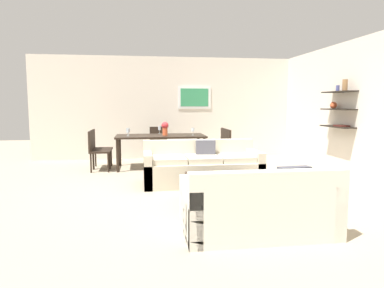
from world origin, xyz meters
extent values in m
plane|color=tan|center=(0.00, 0.00, 0.00)|extent=(18.00, 18.00, 0.00)
cube|color=silver|center=(0.30, 3.53, 1.35)|extent=(8.40, 0.06, 2.70)
cube|color=white|center=(0.36, 3.48, 1.63)|extent=(0.89, 0.02, 0.60)
cube|color=#338C59|center=(0.36, 3.47, 1.63)|extent=(0.76, 0.01, 0.48)
cube|color=silver|center=(3.03, 0.60, 1.35)|extent=(0.06, 8.20, 2.70)
cube|color=black|center=(2.86, 0.68, 1.70)|extent=(0.28, 0.90, 0.02)
cube|color=black|center=(2.86, 0.68, 1.35)|extent=(0.28, 0.90, 0.02)
cube|color=black|center=(2.86, 0.68, 1.00)|extent=(0.28, 0.90, 0.02)
cylinder|color=olive|center=(2.86, 0.48, 1.82)|extent=(0.10, 0.10, 0.22)
sphere|color=#D85933|center=(2.86, 0.86, 1.43)|extent=(0.14, 0.14, 0.14)
cylinder|color=#4C518C|center=(2.86, 0.73, 1.77)|extent=(0.07, 0.07, 0.12)
cube|color=#4C1E19|center=(2.86, 0.53, 1.03)|extent=(0.20, 0.28, 0.03)
cube|color=beige|center=(0.01, 0.30, 0.21)|extent=(2.11, 0.90, 0.42)
cube|color=beige|center=(0.01, 0.67, 0.60)|extent=(2.11, 0.16, 0.36)
cube|color=beige|center=(-0.98, 0.30, 0.30)|extent=(0.14, 0.90, 0.60)
cube|color=beige|center=(0.99, 0.30, 0.30)|extent=(0.14, 0.90, 0.60)
cube|color=beige|center=(-0.60, 0.26, 0.47)|extent=(0.59, 0.70, 0.10)
cube|color=beige|center=(0.01, 0.26, 0.47)|extent=(0.59, 0.70, 0.10)
cube|color=beige|center=(0.62, 0.26, 0.47)|extent=(0.59, 0.70, 0.10)
cube|color=#4C4C56|center=(0.11, 0.49, 0.60)|extent=(0.37, 0.15, 0.36)
cube|color=silver|center=(0.20, -2.17, 0.21)|extent=(1.67, 0.90, 0.42)
cube|color=silver|center=(0.20, -2.54, 0.60)|extent=(1.67, 0.16, 0.36)
cube|color=silver|center=(0.97, -2.17, 0.30)|extent=(0.14, 0.90, 0.60)
cube|color=silver|center=(-0.56, -2.17, 0.30)|extent=(0.14, 0.90, 0.60)
cube|color=silver|center=(0.55, -2.13, 0.47)|extent=(0.68, 0.70, 0.10)
cube|color=silver|center=(-0.14, -2.13, 0.47)|extent=(0.68, 0.70, 0.10)
cube|color=#4C4C56|center=(0.56, -2.36, 0.60)|extent=(0.37, 0.17, 0.36)
cube|color=#38281E|center=(0.13, -0.92, 0.19)|extent=(1.05, 0.98, 0.38)
cylinder|color=#99844C|center=(0.09, -0.86, 0.41)|extent=(0.28, 0.28, 0.06)
torus|color=#99844C|center=(0.09, -0.86, 0.44)|extent=(0.29, 0.29, 0.02)
cube|color=black|center=(-0.64, 2.06, 0.73)|extent=(2.01, 0.94, 0.04)
cylinder|color=black|center=(-1.59, 1.65, 0.35)|extent=(0.06, 0.06, 0.71)
cylinder|color=black|center=(0.30, 1.65, 0.35)|extent=(0.06, 0.06, 0.71)
cylinder|color=black|center=(-1.59, 2.47, 0.35)|extent=(0.06, 0.06, 0.71)
cylinder|color=black|center=(0.30, 2.47, 0.35)|extent=(0.06, 0.06, 0.71)
cube|color=black|center=(0.68, 1.85, 0.43)|extent=(0.44, 0.44, 0.04)
cube|color=black|center=(0.88, 1.85, 0.67)|extent=(0.04, 0.44, 0.43)
cylinder|color=black|center=(0.50, 2.03, 0.21)|extent=(0.04, 0.04, 0.41)
cylinder|color=black|center=(0.50, 1.67, 0.21)|extent=(0.04, 0.04, 0.41)
cylinder|color=black|center=(0.86, 2.03, 0.21)|extent=(0.04, 0.04, 0.41)
cylinder|color=black|center=(0.86, 1.67, 0.21)|extent=(0.04, 0.04, 0.41)
cube|color=black|center=(-1.97, 2.27, 0.43)|extent=(0.44, 0.44, 0.04)
cube|color=black|center=(-2.17, 2.27, 0.67)|extent=(0.04, 0.44, 0.43)
cylinder|color=black|center=(-1.79, 2.09, 0.21)|extent=(0.04, 0.04, 0.41)
cylinder|color=black|center=(-1.79, 2.45, 0.21)|extent=(0.04, 0.04, 0.41)
cylinder|color=black|center=(-2.15, 2.09, 0.21)|extent=(0.04, 0.04, 0.41)
cylinder|color=black|center=(-2.15, 2.45, 0.21)|extent=(0.04, 0.04, 0.41)
cube|color=black|center=(-1.97, 1.85, 0.43)|extent=(0.44, 0.44, 0.04)
cube|color=black|center=(-2.17, 1.85, 0.67)|extent=(0.04, 0.44, 0.43)
cylinder|color=black|center=(-1.79, 1.67, 0.21)|extent=(0.04, 0.04, 0.41)
cylinder|color=black|center=(-1.79, 2.03, 0.21)|extent=(0.04, 0.04, 0.41)
cylinder|color=black|center=(-2.15, 1.67, 0.21)|extent=(0.04, 0.04, 0.41)
cylinder|color=black|center=(-2.15, 2.03, 0.21)|extent=(0.04, 0.04, 0.41)
cube|color=black|center=(-0.64, 2.85, 0.43)|extent=(0.44, 0.44, 0.04)
cube|color=black|center=(-0.64, 3.05, 0.67)|extent=(0.44, 0.04, 0.43)
cylinder|color=black|center=(-0.82, 2.67, 0.21)|extent=(0.04, 0.04, 0.41)
cylinder|color=black|center=(-0.46, 2.67, 0.21)|extent=(0.04, 0.04, 0.41)
cylinder|color=black|center=(-0.82, 3.03, 0.21)|extent=(0.04, 0.04, 0.41)
cylinder|color=black|center=(-0.46, 3.03, 0.21)|extent=(0.04, 0.04, 0.41)
cube|color=black|center=(0.68, 2.27, 0.43)|extent=(0.44, 0.44, 0.04)
cube|color=black|center=(0.88, 2.27, 0.67)|extent=(0.04, 0.44, 0.43)
cylinder|color=black|center=(0.50, 2.45, 0.21)|extent=(0.04, 0.04, 0.41)
cylinder|color=black|center=(0.50, 2.09, 0.21)|extent=(0.04, 0.04, 0.41)
cylinder|color=black|center=(0.86, 2.45, 0.21)|extent=(0.04, 0.04, 0.41)
cylinder|color=black|center=(0.86, 2.09, 0.21)|extent=(0.04, 0.04, 0.41)
cylinder|color=silver|center=(-0.64, 2.47, 0.75)|extent=(0.06, 0.06, 0.01)
cylinder|color=silver|center=(-0.64, 2.47, 0.80)|extent=(0.01, 0.01, 0.08)
cylinder|color=silver|center=(-0.64, 2.47, 0.89)|extent=(0.06, 0.06, 0.10)
cylinder|color=silver|center=(0.08, 1.94, 0.75)|extent=(0.06, 0.06, 0.01)
cylinder|color=silver|center=(0.08, 1.94, 0.80)|extent=(0.01, 0.01, 0.08)
cylinder|color=silver|center=(0.08, 1.94, 0.88)|extent=(0.07, 0.07, 0.08)
cylinder|color=silver|center=(-1.37, 2.17, 0.75)|extent=(0.06, 0.06, 0.01)
cylinder|color=silver|center=(-1.37, 2.17, 0.79)|extent=(0.01, 0.01, 0.07)
cylinder|color=silver|center=(-1.37, 2.17, 0.87)|extent=(0.08, 0.08, 0.08)
cylinder|color=silver|center=(-1.37, 1.94, 0.75)|extent=(0.06, 0.06, 0.01)
cylinder|color=silver|center=(-1.37, 1.94, 0.79)|extent=(0.01, 0.01, 0.07)
cylinder|color=silver|center=(-1.37, 1.94, 0.87)|extent=(0.06, 0.06, 0.08)
cylinder|color=#D85933|center=(-0.54, 2.01, 0.83)|extent=(0.12, 0.12, 0.17)
sphere|color=red|center=(-0.54, 2.01, 0.98)|extent=(0.16, 0.16, 0.16)
camera|label=1|loc=(-1.08, -5.89, 1.45)|focal=32.67mm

